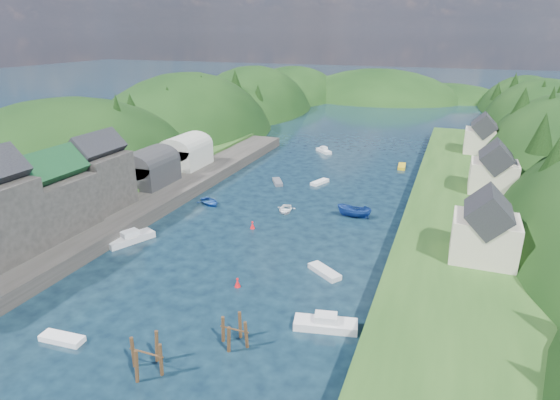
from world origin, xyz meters
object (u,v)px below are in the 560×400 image
at_px(piling_cluster_far, 235,334).
at_px(piling_cluster_near, 147,358).
at_px(channel_buoy_far, 252,225).
at_px(channel_buoy_near, 237,283).

bearing_deg(piling_cluster_far, piling_cluster_near, -132.39).
relative_size(piling_cluster_near, channel_buoy_far, 3.28).
bearing_deg(channel_buoy_far, piling_cluster_near, -82.58).
distance_m(piling_cluster_far, channel_buoy_far, 26.55).
relative_size(piling_cluster_near, piling_cluster_far, 1.11).
bearing_deg(piling_cluster_far, channel_buoy_near, 114.36).
relative_size(piling_cluster_far, channel_buoy_far, 2.96).
bearing_deg(channel_buoy_far, channel_buoy_near, -71.92).
bearing_deg(channel_buoy_near, piling_cluster_near, -94.12).
xyz_separation_m(piling_cluster_near, channel_buoy_far, (-3.99, 30.66, -0.76)).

